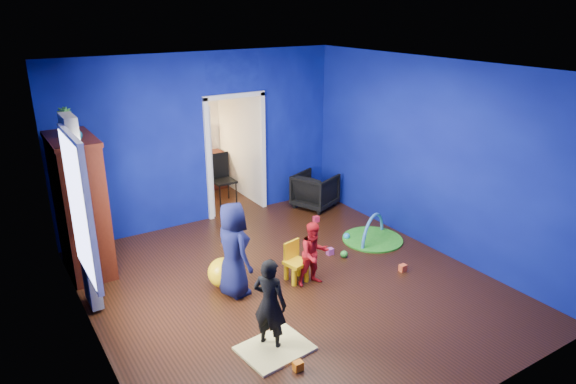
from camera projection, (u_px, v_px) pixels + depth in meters
floor at (291, 285)px, 6.98m from camera, size 5.00×5.50×0.01m
ceiling at (291, 68)px, 5.99m from camera, size 5.00×5.50×0.01m
wall_back at (203, 140)px, 8.67m from camera, size 5.00×0.02×2.90m
wall_front at (467, 277)px, 4.30m from camera, size 5.00×0.02×2.90m
wall_left at (85, 228)px, 5.23m from camera, size 0.02×5.50×2.90m
wall_right at (430, 156)px, 7.74m from camera, size 0.02×5.50×2.90m
alcove at (215, 136)px, 9.73m from camera, size 1.00×1.75×2.50m
armchair at (315, 190)px, 9.60m from camera, size 0.93×0.92×0.65m
child_black at (270, 304)px, 5.58m from camera, size 0.43×0.47×1.07m
child_navy at (233, 250)px, 6.58m from camera, size 0.45×0.65×1.28m
toddler_red at (314, 254)px, 6.88m from camera, size 0.48×0.39×0.90m
vase at (73, 133)px, 6.49m from camera, size 0.26×0.26×0.22m
potted_plant at (65, 120)px, 6.88m from camera, size 0.23×0.23×0.35m
tv_armoire at (80, 206)px, 7.10m from camera, size 0.58×1.14×1.96m
crt_tv at (83, 202)px, 7.11m from camera, size 0.46×0.70×0.54m
yellow_blanket at (275, 348)px, 5.68m from camera, size 0.81×0.68×0.03m
hopper_ball at (223, 273)px, 6.91m from camera, size 0.41×0.41×0.41m
kid_chair at (296, 264)px, 7.03m from camera, size 0.33×0.33×0.50m
play_mat at (372, 239)px, 8.33m from camera, size 0.97×0.97×0.03m
toy_arch at (372, 239)px, 8.33m from camera, size 0.80×0.43×0.87m
window_left at (78, 208)px, 5.48m from camera, size 0.03×0.95×1.55m
curtain at (82, 215)px, 6.08m from camera, size 0.14×0.42×2.40m
doorway at (236, 157)px, 9.11m from camera, size 1.16×0.10×2.10m
study_desk at (204, 171)px, 10.54m from camera, size 0.88×0.44×0.75m
desk_monitor at (200, 143)px, 10.43m from camera, size 0.40×0.05×0.32m
desk_lamp at (188, 146)px, 10.25m from camera, size 0.14×0.14×0.14m
folding_chair at (224, 180)px, 9.75m from camera, size 0.40×0.40×0.92m
book_shelf at (197, 90)px, 10.06m from camera, size 0.88×0.24×0.04m
toy_0 at (403, 268)px, 7.34m from camera, size 0.10×0.08×0.10m
toy_1 at (347, 236)px, 8.35m from camera, size 0.11×0.11×0.11m
toy_2 at (298, 366)px, 5.35m from camera, size 0.10×0.08×0.10m
toy_3 at (344, 254)px, 7.75m from camera, size 0.11×0.11×0.11m
toy_4 at (330, 252)px, 7.83m from camera, size 0.10×0.08×0.10m
toy_5 at (316, 219)px, 9.02m from camera, size 0.10×0.08×0.10m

